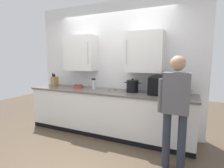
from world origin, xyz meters
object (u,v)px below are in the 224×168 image
Objects in this scene: microwave_oven at (165,86)px; fruit_bowl at (78,86)px; knife_block at (55,81)px; thermos_flask at (94,84)px; wooden_spoon at (112,90)px; person_figure at (175,103)px; stock_pot at (132,86)px.

microwave_oven is 1.84m from fruit_bowl.
microwave_oven is 2.67× the size of fruit_bowl.
microwave_oven reaches higher than knife_block.
thermos_flask is at bearing 0.85° from knife_block.
fruit_bowl is at bearing -176.23° from thermos_flask.
wooden_spoon is at bearing 4.20° from fruit_bowl.
thermos_flask is 0.15× the size of person_figure.
stock_pot is (1.91, 0.02, 0.00)m from knife_block.
thermos_flask is (-0.86, -0.01, -0.00)m from stock_pot.
person_figure reaches higher than thermos_flask.
wooden_spoon is 1.49m from person_figure.
microwave_oven is at bearing -2.39° from wooden_spoon.
fruit_bowl is at bearing 161.07° from person_figure.
stock_pot is 0.21× the size of person_figure.
fruit_bowl is 0.66× the size of stock_pot.
knife_block is 1.44× the size of fruit_bowl.
fruit_bowl is 0.94× the size of thermos_flask.
person_figure is (2.08, -0.71, 0.00)m from fruit_bowl.
knife_block is 1.47m from wooden_spoon.
fruit_bowl is 2.20m from person_figure.
thermos_flask is (1.05, 0.02, 0.00)m from knife_block.
stock_pot is at bearing 138.48° from person_figure.
microwave_oven reaches higher than thermos_flask.
stock_pot reaches higher than fruit_bowl.
knife_block reaches higher than fruit_bowl.
wooden_spoon is at bearing 148.85° from person_figure.
person_figure reaches higher than knife_block.
thermos_flask is at bearing -175.40° from wooden_spoon.
thermos_flask is 1.85m from person_figure.
thermos_flask reaches higher than wooden_spoon.
microwave_oven is 1.76× the size of stock_pot.
microwave_oven reaches higher than stock_pot.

